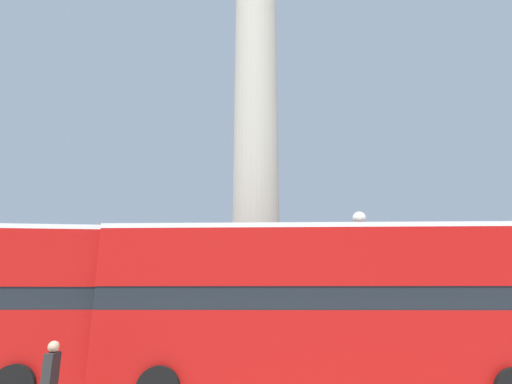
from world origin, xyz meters
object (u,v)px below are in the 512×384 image
object	(u,v)px
monument_column	(256,122)
equestrian_statue	(469,311)
bus_b	(324,302)
pedestrian_near_lamp	(50,381)
street_lamp	(363,271)

from	to	relation	value
monument_column	equestrian_statue	size ratio (longest dim) A/B	4.15
bus_b	pedestrian_near_lamp	bearing A→B (deg)	-154.84
bus_b	street_lamp	xyz separation A→B (m)	(1.85, 2.98, 0.98)
street_lamp	pedestrian_near_lamp	distance (m)	9.74
bus_b	equestrian_statue	xyz separation A→B (m)	(9.93, 12.16, -0.66)
equestrian_statue	monument_column	bearing A→B (deg)	-173.08
monument_column	pedestrian_near_lamp	distance (m)	14.20
monument_column	street_lamp	size ratio (longest dim) A/B	4.67
monument_column	equestrian_statue	distance (m)	15.72
monument_column	pedestrian_near_lamp	bearing A→B (deg)	-112.68
street_lamp	pedestrian_near_lamp	xyz separation A→B (m)	(-7.65, -5.53, -2.43)
monument_column	street_lamp	distance (m)	9.13
equestrian_statue	pedestrian_near_lamp	world-z (taller)	equestrian_statue
equestrian_statue	street_lamp	world-z (taller)	equestrian_statue
monument_column	equestrian_statue	world-z (taller)	monument_column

